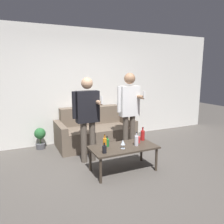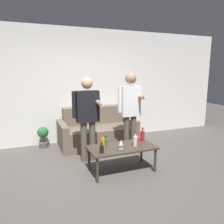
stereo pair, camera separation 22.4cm
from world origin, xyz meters
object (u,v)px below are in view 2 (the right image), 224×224
at_px(coffee_table, 122,149).
at_px(person_standing_right, 130,107).
at_px(couch, 97,131).
at_px(bottle_orange, 135,141).
at_px(person_standing_left, 87,113).

bearing_deg(coffee_table, person_standing_right, 54.65).
bearing_deg(couch, bottle_orange, -83.03).
distance_m(coffee_table, person_standing_right, 1.01).
height_order(coffee_table, person_standing_left, person_standing_left).
relative_size(couch, person_standing_right, 1.04).
relative_size(couch, bottle_orange, 7.30).
bearing_deg(person_standing_right, person_standing_left, -178.23).
height_order(bottle_orange, person_standing_left, person_standing_left).
height_order(coffee_table, bottle_orange, bottle_orange).
distance_m(coffee_table, bottle_orange, 0.27).
bearing_deg(coffee_table, bottle_orange, -13.53).
distance_m(couch, coffee_table, 1.52).
bearing_deg(couch, person_standing_right, -62.61).
bearing_deg(couch, coffee_table, -91.15).
bearing_deg(coffee_table, couch, 88.85).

